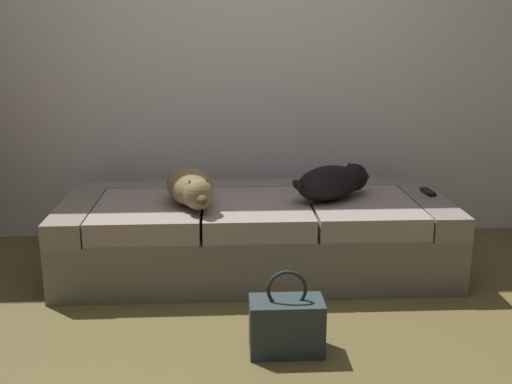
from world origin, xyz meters
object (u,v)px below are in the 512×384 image
Objects in this scene: dog_dark at (333,182)px; tv_remote at (428,192)px; dog_tan at (191,188)px; couch at (256,234)px; handbag at (286,325)px.

tv_remote is at bearing 8.39° from dog_dark.
couch is at bearing 19.54° from dog_tan.
tv_remote is (0.58, 0.09, -0.09)m from dog_dark.
dog_tan is at bearing -175.94° from tv_remote.
handbag is (0.08, -0.99, -0.09)m from couch.
dog_tan is (-0.36, -0.13, 0.31)m from couch.
tv_remote is (1.38, 0.17, -0.09)m from dog_tan.
dog_dark is at bearing -174.73° from tv_remote.
dog_tan is 1.50× the size of handbag.
couch reaches higher than handbag.
handbag is at bearing -135.21° from tv_remote.
tv_remote reaches higher than couch.
handbag is at bearing -110.57° from dog_dark.
dog_tan is 1.39m from tv_remote.
dog_dark is 0.59m from tv_remote.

